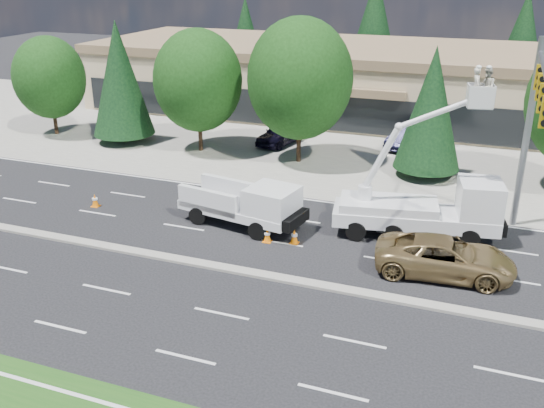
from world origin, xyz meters
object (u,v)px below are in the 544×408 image
at_px(signal_mast, 534,113).
at_px(bucket_truck, 431,202).
at_px(minivan, 445,257).
at_px(utility_pickup, 247,209).

bearing_deg(signal_mast, bucket_truck, -169.23).
bearing_deg(signal_mast, minivan, -122.44).
distance_m(signal_mast, minivan, 7.29).
xyz_separation_m(signal_mast, bucket_truck, (-3.76, -0.71, -4.32)).
relative_size(signal_mast, utility_pickup, 1.64).
xyz_separation_m(bucket_truck, minivan, (1.06, -3.53, -0.95)).
height_order(signal_mast, minivan, signal_mast).
relative_size(bucket_truck, minivan, 1.42).
bearing_deg(minivan, utility_pickup, 75.67).
relative_size(utility_pickup, bucket_truck, 0.77).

